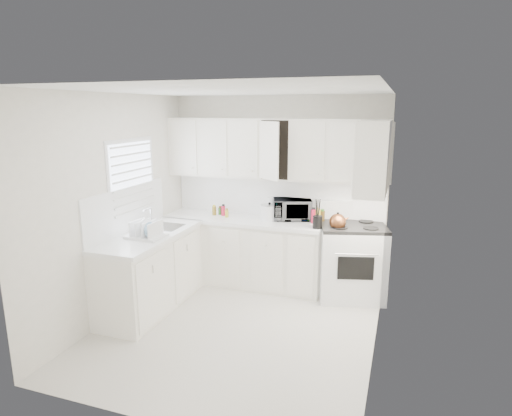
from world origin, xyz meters
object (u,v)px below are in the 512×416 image
at_px(tea_kettle, 338,221).
at_px(microwave, 292,207).
at_px(stove, 352,251).
at_px(utensil_crock, 318,213).
at_px(rice_cooker, 269,211).
at_px(dish_rack, 146,228).

bearing_deg(tea_kettle, microwave, 144.24).
distance_m(stove, utensil_crock, 0.70).
xyz_separation_m(microwave, rice_cooker, (-0.29, -0.12, -0.05)).
bearing_deg(rice_cooker, microwave, 7.84).
height_order(tea_kettle, dish_rack, dish_rack).
bearing_deg(utensil_crock, rice_cooker, 162.33).
xyz_separation_m(tea_kettle, rice_cooker, (-0.95, 0.18, 0.01)).
height_order(tea_kettle, microwave, microwave).
height_order(rice_cooker, dish_rack, rice_cooker).
bearing_deg(stove, tea_kettle, -153.20).
xyz_separation_m(stove, rice_cooker, (-1.13, 0.02, 0.44)).
height_order(microwave, utensil_crock, utensil_crock).
bearing_deg(microwave, dish_rack, -154.51).
xyz_separation_m(tea_kettle, dish_rack, (-2.07, -1.09, 0.01)).
xyz_separation_m(utensil_crock, dish_rack, (-1.82, -1.05, -0.08)).
distance_m(microwave, dish_rack, 1.98).
distance_m(tea_kettle, rice_cooker, 0.97).
distance_m(rice_cooker, utensil_crock, 0.74).
distance_m(tea_kettle, utensil_crock, 0.26).
bearing_deg(tea_kettle, stove, 30.32).
xyz_separation_m(rice_cooker, dish_rack, (-1.12, -1.28, -0.00)).
height_order(stove, rice_cooker, stove).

